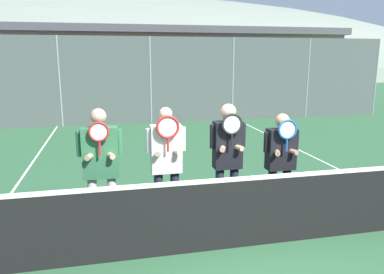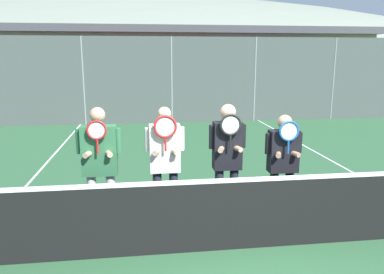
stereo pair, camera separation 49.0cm
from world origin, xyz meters
name	(u,v)px [view 1 (the left image)]	position (x,y,z in m)	size (l,w,h in m)	color
ground_plane	(237,247)	(0.00, 0.00, 0.00)	(120.00, 120.00, 0.00)	#2D5B38
hill_distant	(118,73)	(0.00, 53.94, 0.00)	(107.23, 59.57, 20.85)	gray
clubhouse_building	(158,65)	(1.26, 17.07, 2.04)	(20.60, 5.50, 4.03)	tan
fence_back	(151,81)	(0.00, 9.88, 1.63)	(19.71, 0.06, 3.25)	gray
tennis_net	(238,212)	(0.00, 0.00, 0.52)	(9.35, 0.09, 1.10)	gray
court_line_left_sideline	(13,191)	(-3.47, 3.00, 0.00)	(0.05, 16.00, 0.01)	white
court_line_right_sideline	(335,168)	(3.47, 3.00, 0.00)	(0.05, 16.00, 0.01)	white
player_leftmost	(101,162)	(-1.75, 0.73, 1.10)	(0.62, 0.34, 1.85)	white
player_center_left	(166,159)	(-0.82, 0.79, 1.07)	(0.57, 0.34, 1.83)	#232838
player_center_right	(228,154)	(0.09, 0.75, 1.11)	(0.55, 0.34, 1.86)	#232838
player_rightmost	(281,157)	(0.97, 0.77, 1.01)	(0.58, 0.34, 1.69)	black
car_left_of_center	(123,94)	(-0.94, 12.41, 0.90)	(4.43, 2.05, 1.75)	maroon
car_center	(231,91)	(4.08, 12.43, 0.93)	(4.20, 1.98, 1.84)	navy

